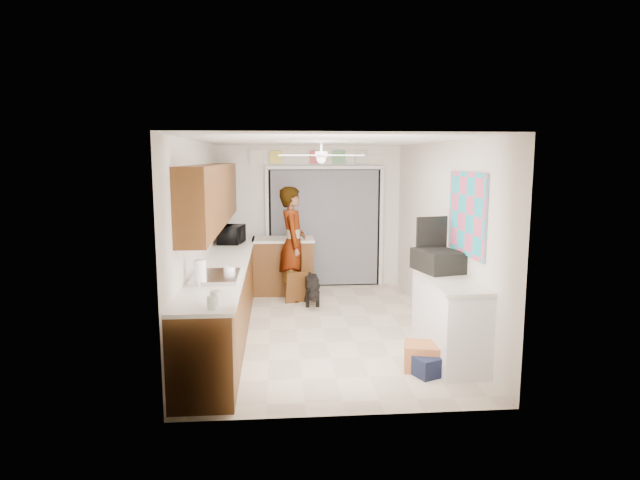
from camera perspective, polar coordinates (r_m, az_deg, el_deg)
name	(u,v)px	position (r m, az deg, el deg)	size (l,w,h in m)	color
floor	(322,328)	(7.34, 0.26, -9.38)	(5.00, 5.00, 0.00)	beige
ceiling	(323,141)	(6.98, 0.27, 10.52)	(5.00, 5.00, 0.00)	white
wall_back	(310,217)	(9.53, -1.02, 2.50)	(3.20, 3.20, 0.00)	silver
wall_front	(347,279)	(4.61, 2.93, -4.21)	(3.20, 3.20, 0.00)	silver
wall_left	(200,239)	(7.10, -12.71, 0.15)	(5.00, 5.00, 0.00)	silver
wall_right	(441,236)	(7.36, 12.77, 0.45)	(5.00, 5.00, 0.00)	silver
left_base_cabinets	(225,298)	(7.22, -10.13, -6.10)	(0.60, 4.80, 0.90)	brown
left_countertop	(225,263)	(7.12, -10.15, -2.44)	(0.62, 4.80, 0.04)	white
upper_cabinets	(213,195)	(7.22, -11.38, 4.73)	(0.32, 4.00, 0.80)	brown
sink_basin	(216,277)	(6.14, -11.04, -3.92)	(0.50, 0.76, 0.06)	silver
faucet	(199,269)	(6.14, -12.83, -3.06)	(0.03, 0.03, 0.22)	silver
peninsula_base	(283,267)	(9.14, -3.94, -2.87)	(1.00, 0.60, 0.90)	brown
peninsula_top	(283,240)	(9.06, -3.98, 0.05)	(1.04, 0.64, 0.04)	white
back_opening_recess	(325,228)	(9.54, 0.49, 1.30)	(2.00, 0.06, 2.10)	black
curtain_panel	(325,228)	(9.50, 0.51, 1.27)	(1.90, 0.03, 2.05)	gray
door_trim_left	(267,229)	(9.47, -5.65, 1.20)	(0.06, 0.04, 2.10)	white
door_trim_right	(381,228)	(9.66, 6.55, 1.33)	(0.06, 0.04, 2.10)	white
door_trim_head	(325,168)	(9.43, 0.52, 7.73)	(2.10, 0.04, 0.06)	white
header_frame_0	(276,157)	(9.42, -4.72, 8.80)	(0.22, 0.02, 0.22)	#EEDD4F
header_frame_2	(316,157)	(9.45, -0.42, 8.83)	(0.22, 0.02, 0.22)	#CC4C4D
header_frame_3	(339,157)	(9.49, 2.02, 8.82)	(0.22, 0.02, 0.22)	#60A869
header_frame_4	(361,157)	(9.54, 4.44, 8.80)	(0.22, 0.02, 0.22)	beige
route66_sign	(256,157)	(9.43, -6.87, 8.77)	(0.22, 0.02, 0.26)	silver
right_counter_base	(449,320)	(6.34, 13.59, -8.31)	(0.50, 1.40, 0.90)	white
right_counter_top	(450,280)	(6.22, 13.66, -4.17)	(0.54, 1.44, 0.04)	white
abstract_painting	(467,214)	(6.37, 15.39, 2.72)	(0.03, 1.15, 0.95)	#DB507A
ceiling_fan	(321,155)	(7.18, 0.13, 9.03)	(1.14, 1.14, 0.24)	white
microwave	(231,235)	(8.60, -9.43, 0.58)	(0.51, 0.35, 0.28)	black
cup	(229,271)	(6.26, -9.64, -3.28)	(0.13, 0.13, 0.10)	white
jar_a	(215,298)	(5.04, -11.12, -6.09)	(0.10, 0.10, 0.13)	silver
jar_b	(211,303)	(4.91, -11.53, -6.59)	(0.08, 0.08, 0.12)	silver
paper_towel_roll	(200,273)	(5.82, -12.67, -3.41)	(0.13, 0.13, 0.28)	white
suitcase	(438,261)	(6.55, 12.46, -2.17)	(0.44, 0.59, 0.25)	black
suitcase_rim	(438,270)	(6.57, 12.43, -3.11)	(0.44, 0.58, 0.02)	yellow
suitcase_lid	(432,237)	(6.79, 11.82, 0.36)	(0.42, 0.03, 0.50)	black
cardboard_box	(426,357)	(6.06, 11.21, -12.11)	(0.46, 0.34, 0.29)	#B9613A
navy_crate	(429,365)	(5.94, 11.59, -12.95)	(0.34, 0.29, 0.21)	#141B34
cabinet_door_panel	(297,287)	(8.48, -2.51, -5.08)	(0.35, 0.03, 0.52)	brown
man	(293,244)	(8.60, -2.91, -0.40)	(0.67, 0.44, 1.84)	white
dog	(312,289)	(8.43, -0.90, -5.23)	(0.27, 0.64, 0.50)	black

